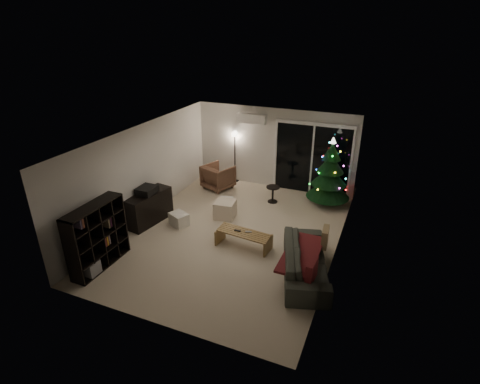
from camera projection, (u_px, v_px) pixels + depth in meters
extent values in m
plane|color=beige|center=(232.00, 234.00, 9.28)|extent=(6.50, 6.50, 0.00)
plane|color=white|center=(231.00, 137.00, 8.23)|extent=(6.50, 6.50, 0.00)
cube|color=silver|center=(274.00, 149.00, 11.48)|extent=(5.00, 0.02, 2.50)
cube|color=silver|center=(149.00, 264.00, 6.03)|extent=(5.00, 0.02, 2.50)
cube|color=silver|center=(143.00, 173.00, 9.63)|extent=(0.02, 6.50, 2.50)
cube|color=silver|center=(339.00, 207.00, 7.88)|extent=(0.02, 6.50, 2.50)
cube|color=black|center=(312.00, 160.00, 11.13)|extent=(2.20, 0.02, 2.10)
cube|color=white|center=(252.00, 118.00, 11.25)|extent=(0.90, 0.22, 0.28)
cube|color=#3F3833|center=(313.00, 187.00, 12.02)|extent=(2.60, 1.00, 0.10)
cube|color=white|center=(317.00, 167.00, 12.13)|extent=(2.20, 0.06, 1.00)
cube|color=black|center=(149.00, 208.00, 9.70)|extent=(0.69, 1.37, 0.82)
cube|color=black|center=(147.00, 190.00, 9.49)|extent=(0.42, 0.49, 0.18)
imported|color=#533327|center=(218.00, 177.00, 11.70)|extent=(1.05, 1.07, 0.76)
cube|color=beige|center=(225.00, 209.00, 10.00)|extent=(0.58, 0.58, 0.47)
cube|color=white|center=(179.00, 219.00, 9.64)|extent=(0.57, 0.51, 0.33)
cube|color=white|center=(226.00, 203.00, 10.59)|extent=(0.45, 0.38, 0.27)
cylinder|color=black|center=(273.00, 194.00, 10.85)|extent=(0.43, 0.43, 0.48)
cylinder|color=black|center=(235.00, 157.00, 12.07)|extent=(0.26, 0.26, 1.62)
imported|color=#323530|center=(306.00, 261.00, 7.71)|extent=(1.47, 2.36, 0.64)
cube|color=maroon|center=(301.00, 254.00, 7.68)|extent=(0.69, 1.58, 0.05)
cube|color=#938160|center=(325.00, 237.00, 8.06)|extent=(0.16, 0.43, 0.42)
cube|color=maroon|center=(312.00, 271.00, 6.97)|extent=(0.16, 0.43, 0.42)
cube|color=black|center=(238.00, 231.00, 8.64)|extent=(0.16, 0.05, 0.02)
cube|color=slate|center=(248.00, 232.00, 8.59)|extent=(0.15, 0.09, 0.02)
cone|color=black|center=(330.00, 172.00, 10.44)|extent=(1.58, 1.58, 1.98)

